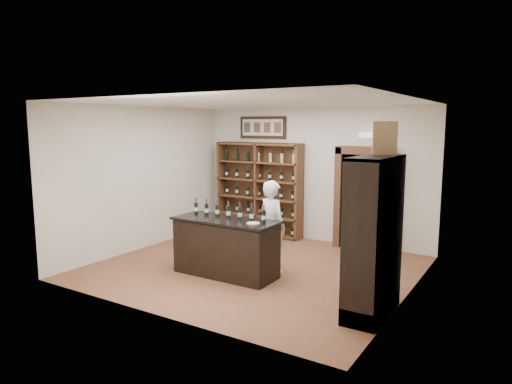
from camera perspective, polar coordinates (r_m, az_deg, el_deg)
floor at (r=8.53m, az=-0.27°, el=-9.43°), size 5.50×5.50×0.00m
ceiling at (r=8.13m, az=-0.29°, el=11.14°), size 5.50×5.50×0.00m
wall_back at (r=10.38m, az=7.09°, el=2.19°), size 5.50×0.04×3.00m
wall_left at (r=9.92m, az=-13.86°, el=1.72°), size 0.04×5.00×3.00m
wall_right at (r=7.14m, az=18.76°, el=-1.00°), size 0.04×5.00×3.00m
wine_shelf at (r=10.89m, az=0.46°, el=0.42°), size 2.20×0.38×2.20m
framed_picture at (r=10.90m, az=0.85°, el=8.07°), size 1.25×0.04×0.52m
arched_doorway at (r=9.81m, az=13.26°, el=-0.46°), size 1.17×0.35×2.17m
emergency_light at (r=9.79m, az=13.69°, el=6.92°), size 0.30×0.10×0.10m
tasting_counter at (r=8.02m, az=-3.79°, el=-6.93°), size 1.88×0.78×1.00m
counter_bottle_0 at (r=8.38m, az=-7.50°, el=-2.02°), size 0.07×0.07×0.30m
counter_bottle_1 at (r=8.23m, az=-6.21°, el=-2.18°), size 0.07×0.07×0.30m
counter_bottle_2 at (r=8.08m, az=-4.87°, el=-2.35°), size 0.07×0.07×0.30m
counter_bottle_3 at (r=7.95m, az=-3.48°, el=-2.53°), size 0.07×0.07×0.30m
counter_bottle_4 at (r=7.81m, az=-2.04°, el=-2.70°), size 0.07×0.07×0.30m
counter_bottle_5 at (r=7.68m, az=-0.55°, el=-2.89°), size 0.07×0.07×0.30m
counter_bottle_6 at (r=7.56m, az=0.99°, el=-3.07°), size 0.07×0.07×0.30m
side_cabinet at (r=6.51m, az=14.66°, el=-8.46°), size 0.48×1.20×2.20m
shopkeeper at (r=8.12m, az=2.03°, el=-4.32°), size 0.70×0.58×1.65m
plate at (r=7.50m, az=-0.36°, el=-3.94°), size 0.21×0.21×0.02m
wine_crate at (r=6.55m, az=15.81°, el=6.50°), size 0.35×0.24×0.46m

